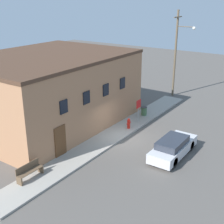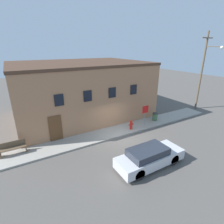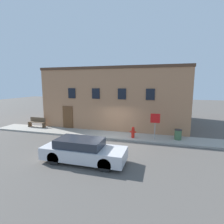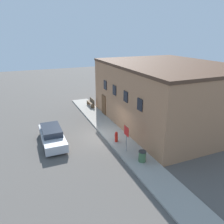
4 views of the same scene
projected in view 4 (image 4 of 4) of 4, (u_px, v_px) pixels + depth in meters
The scene contains 8 objects.
ground_plane at pixel (102, 136), 18.62m from camera, with size 80.00×80.00×0.00m, color #56514C.
sidewalk at pixel (113, 134), 18.97m from camera, with size 22.23×2.01×0.13m.
brick_building at pixel (167, 93), 20.93m from camera, with size 13.39×10.11×5.73m.
fire_hydrant at pixel (116, 137), 17.33m from camera, with size 0.50×0.24×0.86m.
stop_sign at pixel (126, 134), 15.64m from camera, with size 0.69×0.06×1.94m.
bench at pixel (91, 102), 25.83m from camera, with size 1.68×0.44×0.91m.
trash_bin at pixel (142, 156), 14.65m from camera, with size 0.52×0.52×0.77m.
parked_car at pixel (52, 136), 17.30m from camera, with size 4.55×1.62×1.30m.
Camera 4 is at (15.80, -5.78, 8.30)m, focal length 35.00 mm.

